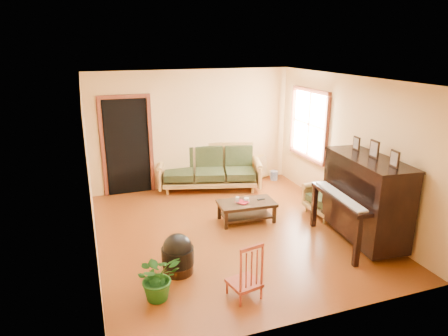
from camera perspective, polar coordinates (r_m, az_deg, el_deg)
name	(u,v)px	position (r m, az deg, el deg)	size (l,w,h in m)	color
floor	(232,231)	(7.06, 1.14, -8.95)	(5.00, 5.00, 0.00)	#5D280C
doorway	(127,147)	(8.69, -13.67, 2.91)	(1.08, 0.16, 2.05)	black
window	(309,124)	(8.62, 12.07, 6.15)	(0.12, 1.36, 1.46)	white
sofa	(210,168)	(8.84, -2.07, -0.02)	(2.24, 0.94, 0.96)	#A97D3E
coffee_table	(246,211)	(7.36, 3.22, -6.21)	(1.02, 0.56, 0.37)	black
armchair	(329,195)	(7.75, 14.72, -3.73)	(0.78, 0.82, 0.82)	#A97D3E
piano	(365,200)	(6.84, 19.53, -4.38)	(0.95, 1.62, 1.43)	black
footstool	(178,258)	(5.84, -6.60, -12.70)	(0.46, 0.46, 0.44)	black
red_chair	(244,269)	(5.23, 2.92, -14.23)	(0.37, 0.41, 0.80)	maroon
leaning_frame	(261,166)	(9.63, 5.31, 0.28)	(0.45, 0.10, 0.60)	gold
ceramic_crock	(274,175)	(9.59, 7.15, -1.06)	(0.18, 0.18, 0.22)	#334E99
potted_plant	(158,277)	(5.30, -9.39, -15.06)	(0.57, 0.49, 0.63)	#1A5317
book	(239,204)	(7.19, 2.21, -5.10)	(0.16, 0.22, 0.02)	maroon
candle	(237,200)	(7.23, 1.94, -4.55)	(0.06, 0.06, 0.11)	white
glass_jar	(246,200)	(7.31, 3.23, -4.53)	(0.09, 0.09, 0.06)	silver
remote	(261,199)	(7.41, 5.31, -4.47)	(0.14, 0.04, 0.01)	black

